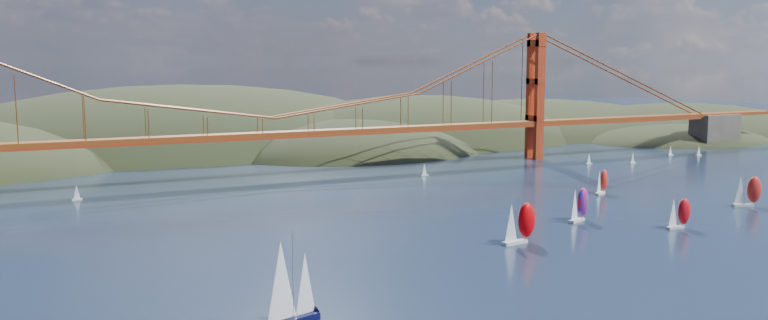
{
  "coord_description": "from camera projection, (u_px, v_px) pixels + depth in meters",
  "views": [
    {
      "loc": [
        -85.53,
        -85.48,
        42.52
      ],
      "look_at": [
        1.31,
        90.0,
        16.79
      ],
      "focal_mm": 35.0,
      "sensor_mm": 36.0,
      "label": 1
    }
  ],
  "objects": [
    {
      "name": "racer_0",
      "position": [
        519.0,
        222.0,
        175.74
      ],
      "size": [
        9.58,
        4.38,
        10.84
      ],
      "rotation": [
        0.0,
        0.0,
        0.12
      ],
      "color": "silver",
      "rests_on": "ground"
    },
    {
      "name": "racer_2",
      "position": [
        747.0,
        190.0,
        221.17
      ],
      "size": [
        9.03,
        5.55,
        10.1
      ],
      "rotation": [
        0.0,
        0.0,
        -0.31
      ],
      "color": "silver",
      "rests_on": "ground"
    },
    {
      "name": "racer_3",
      "position": [
        601.0,
        181.0,
        242.31
      ],
      "size": [
        7.75,
        5.6,
        8.71
      ],
      "rotation": [
        0.0,
        0.0,
        0.45
      ],
      "color": "white",
      "rests_on": "ground"
    },
    {
      "name": "headlands",
      "position": [
        299.0,
        169.0,
        387.79
      ],
      "size": [
        725.0,
        225.0,
        96.0
      ],
      "color": "black",
      "rests_on": "ground"
    },
    {
      "name": "distant_boat_5",
      "position": [
        633.0,
        158.0,
        314.15
      ],
      "size": [
        3.0,
        2.0,
        4.7
      ],
      "color": "silver",
      "rests_on": "ground"
    },
    {
      "name": "distant_boat_6",
      "position": [
        670.0,
        150.0,
        341.43
      ],
      "size": [
        3.0,
        2.0,
        4.7
      ],
      "color": "silver",
      "rests_on": "ground"
    },
    {
      "name": "distant_boat_3",
      "position": [
        77.0,
        193.0,
        230.93
      ],
      "size": [
        3.0,
        2.0,
        4.7
      ],
      "color": "silver",
      "rests_on": "ground"
    },
    {
      "name": "racer_1",
      "position": [
        678.0,
        213.0,
        191.91
      ],
      "size": [
        7.55,
        3.04,
        8.72
      ],
      "rotation": [
        0.0,
        0.0,
        0.01
      ],
      "color": "silver",
      "rests_on": "ground"
    },
    {
      "name": "distant_boat_7",
      "position": [
        699.0,
        150.0,
        340.99
      ],
      "size": [
        3.0,
        2.0,
        4.7
      ],
      "color": "silver",
      "rests_on": "ground"
    },
    {
      "name": "distant_boat_8",
      "position": [
        424.0,
        170.0,
        280.59
      ],
      "size": [
        3.0,
        2.0,
        4.7
      ],
      "color": "silver",
      "rests_on": "ground"
    },
    {
      "name": "sloop_navy",
      "position": [
        289.0,
        284.0,
        120.81
      ],
      "size": [
        10.69,
        7.59,
        15.76
      ],
      "rotation": [
        0.0,
        0.0,
        0.31
      ],
      "color": "black",
      "rests_on": "ground"
    },
    {
      "name": "bridge",
      "position": [
        268.0,
        90.0,
        274.09
      ],
      "size": [
        552.0,
        12.0,
        55.0
      ],
      "color": "#823610",
      "rests_on": "ground"
    },
    {
      "name": "racer_rwb",
      "position": [
        579.0,
        204.0,
        200.45
      ],
      "size": [
        8.98,
        5.97,
        10.04
      ],
      "rotation": [
        0.0,
        0.0,
        0.37
      ],
      "color": "silver",
      "rests_on": "ground"
    },
    {
      "name": "distant_boat_4",
      "position": [
        589.0,
        158.0,
        312.68
      ],
      "size": [
        3.0,
        2.0,
        4.7
      ],
      "color": "silver",
      "rests_on": "ground"
    }
  ]
}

